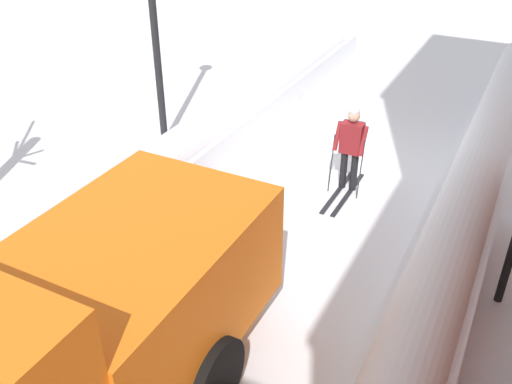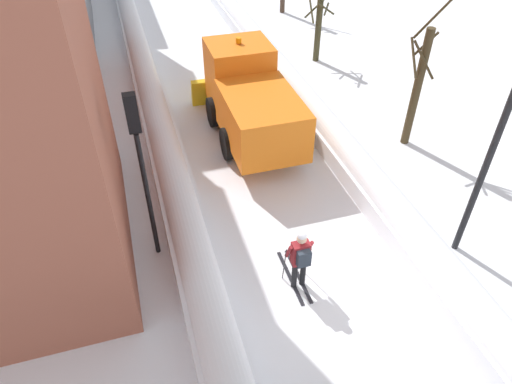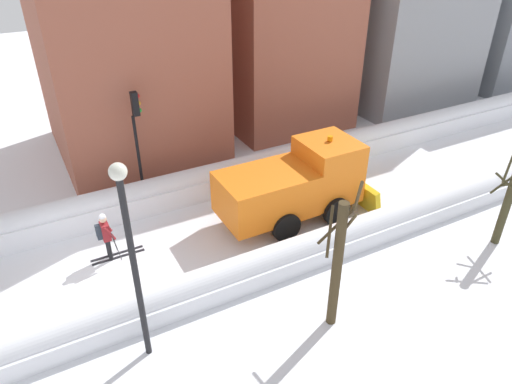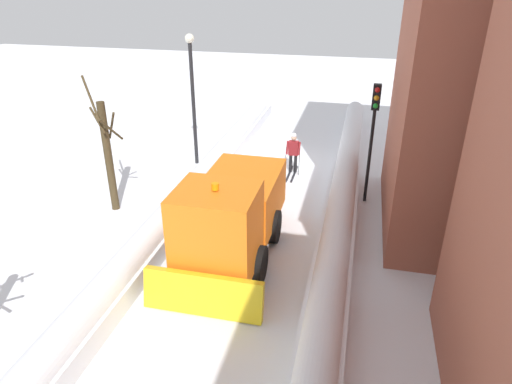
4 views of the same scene
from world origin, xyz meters
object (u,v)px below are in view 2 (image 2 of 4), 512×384
bare_tree_near (417,86)px  bare_tree_mid (318,25)px  skier (300,257)px  street_lamp (498,134)px  plow_truck (250,99)px  traffic_light_pole (139,150)px

bare_tree_near → bare_tree_mid: bearing=92.4°
skier → bare_tree_mid: (5.62, 12.43, 0.69)m
skier → street_lamp: (4.52, -0.02, 2.59)m
plow_truck → street_lamp: (3.71, -7.00, 2.12)m
traffic_light_pole → bare_tree_near: (9.11, 2.71, -1.01)m
plow_truck → bare_tree_mid: bearing=48.6°
street_lamp → bare_tree_near: bearing=74.1°
street_lamp → bare_tree_mid: 12.65m
bare_tree_mid → plow_truck: bearing=-131.4°
traffic_light_pole → bare_tree_near: bearing=16.6°
skier → bare_tree_mid: size_ratio=0.55×
street_lamp → bare_tree_mid: size_ratio=1.75×
skier → bare_tree_mid: bearing=65.7°
plow_truck → street_lamp: size_ratio=1.04×
street_lamp → bare_tree_near: street_lamp is taller
bare_tree_near → bare_tree_mid: 7.48m
skier → street_lamp: bearing=-0.3°
plow_truck → street_lamp: bearing=-62.1°
bare_tree_near → bare_tree_mid: bare_tree_near is taller
skier → bare_tree_near: 7.83m
plow_truck → bare_tree_mid: 7.27m
bare_tree_near → bare_tree_mid: size_ratio=1.51×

